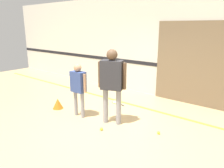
# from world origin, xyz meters

# --- Properties ---
(ground_plane) EXTENTS (16.00, 16.00, 0.00)m
(ground_plane) POSITION_xyz_m (0.00, 0.00, 0.00)
(ground_plane) COLOR tan
(wall_back) EXTENTS (16.00, 0.07, 3.20)m
(wall_back) POSITION_xyz_m (0.00, 2.67, 1.60)
(wall_back) COLOR silver
(wall_back) RESTS_ON ground_plane
(wall_panel) EXTENTS (2.34, 0.05, 2.36)m
(wall_panel) POSITION_xyz_m (0.96, 2.61, 1.18)
(wall_panel) COLOR #756047
(wall_panel) RESTS_ON ground_plane
(floor_stripe) EXTENTS (14.40, 0.10, 0.01)m
(floor_stripe) POSITION_xyz_m (0.00, 1.44, 0.00)
(floor_stripe) COLOR yellow
(floor_stripe) RESTS_ON ground_plane
(person_instructor) EXTENTS (0.62, 0.43, 1.74)m
(person_instructor) POSITION_xyz_m (-0.02, 0.11, 1.07)
(person_instructor) COLOR gray
(person_instructor) RESTS_ON ground_plane
(person_student_left) EXTENTS (0.51, 0.22, 1.35)m
(person_student_left) POSITION_xyz_m (-0.91, -0.10, 0.83)
(person_student_left) COLOR gray
(person_student_left) RESTS_ON ground_plane
(racket_spare_on_floor) EXTENTS (0.54, 0.38, 0.03)m
(racket_spare_on_floor) POSITION_xyz_m (-0.80, 1.31, 0.01)
(racket_spare_on_floor) COLOR #C6D838
(racket_spare_on_floor) RESTS_ON ground_plane
(tennis_ball_near_instructor) EXTENTS (0.07, 0.07, 0.07)m
(tennis_ball_near_instructor) POSITION_xyz_m (0.04, -0.32, 0.03)
(tennis_ball_near_instructor) COLOR #CCE038
(tennis_ball_near_instructor) RESTS_ON ground_plane
(tennis_ball_by_spare_racket) EXTENTS (0.07, 0.07, 0.07)m
(tennis_ball_by_spare_racket) POSITION_xyz_m (-0.91, 1.40, 0.03)
(tennis_ball_by_spare_racket) COLOR #CCE038
(tennis_ball_by_spare_racket) RESTS_ON ground_plane
(tennis_ball_stray_left) EXTENTS (0.07, 0.07, 0.07)m
(tennis_ball_stray_left) POSITION_xyz_m (1.09, 0.32, 0.03)
(tennis_ball_stray_left) COLOR #CCE038
(tennis_ball_stray_left) RESTS_ON ground_plane
(training_cone) EXTENTS (0.29, 0.29, 0.28)m
(training_cone) POSITION_xyz_m (-1.78, -0.11, 0.14)
(training_cone) COLOR orange
(training_cone) RESTS_ON ground_plane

